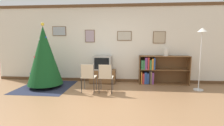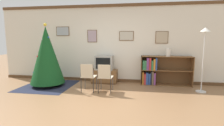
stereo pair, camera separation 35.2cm
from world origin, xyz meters
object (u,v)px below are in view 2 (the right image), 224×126
object	(u,v)px
television	(104,63)
folding_chair_right	(105,76)
folding_chair_left	(88,76)
tv_console	(104,76)
vase	(168,52)
christmas_tree	(47,55)
bookshelf	(157,71)
standing_lamp	(204,43)

from	to	relation	value
television	folding_chair_right	xyz separation A→B (m)	(0.25, -1.08, -0.24)
folding_chair_left	folding_chair_right	world-z (taller)	same
television	folding_chair_left	bearing A→B (deg)	-103.05
tv_console	folding_chair_right	size ratio (longest dim) A/B	1.07
television	folding_chair_left	world-z (taller)	television
vase	christmas_tree	bearing A→B (deg)	-169.34
tv_console	bookshelf	xyz separation A→B (m)	(1.77, 0.05, 0.23)
folding_chair_left	folding_chair_right	distance (m)	0.50
christmas_tree	folding_chair_left	distance (m)	1.61
television	folding_chair_left	size ratio (longest dim) A/B	0.73
television	bookshelf	bearing A→B (deg)	1.69
television	standing_lamp	size ratio (longest dim) A/B	0.33
bookshelf	christmas_tree	bearing A→B (deg)	-167.88
folding_chair_right	standing_lamp	size ratio (longest dim) A/B	0.45
television	tv_console	bearing A→B (deg)	90.00
folding_chair_left	standing_lamp	size ratio (longest dim) A/B	0.45
christmas_tree	television	size ratio (longest dim) A/B	3.34
bookshelf	vase	size ratio (longest dim) A/B	6.39
folding_chair_left	bookshelf	bearing A→B (deg)	29.28
christmas_tree	folding_chair_left	size ratio (longest dim) A/B	2.44
folding_chair_left	vase	size ratio (longest dim) A/B	3.20
tv_console	christmas_tree	bearing A→B (deg)	-157.86
television	bookshelf	size ratio (longest dim) A/B	0.37
television	folding_chair_left	xyz separation A→B (m)	(-0.25, -1.08, -0.24)
folding_chair_right	television	bearing A→B (deg)	103.05
vase	folding_chair_left	bearing A→B (deg)	-154.91
tv_console	vase	size ratio (longest dim) A/B	3.43
christmas_tree	television	world-z (taller)	christmas_tree
standing_lamp	christmas_tree	bearing A→B (deg)	-178.57
folding_chair_left	standing_lamp	bearing A→B (deg)	8.84
christmas_tree	bookshelf	bearing A→B (deg)	12.12
tv_console	bookshelf	size ratio (longest dim) A/B	0.54
christmas_tree	standing_lamp	xyz separation A→B (m)	(4.70, 0.12, 0.40)
christmas_tree	standing_lamp	size ratio (longest dim) A/B	1.09
tv_console	vase	distance (m)	2.28
vase	standing_lamp	bearing A→B (deg)	-35.05
folding_chair_right	vase	size ratio (longest dim) A/B	3.20
tv_console	folding_chair_left	bearing A→B (deg)	-103.02
tv_console	standing_lamp	world-z (taller)	standing_lamp
christmas_tree	vase	size ratio (longest dim) A/B	7.81
tv_console	folding_chair_right	bearing A→B (deg)	-76.98
television	standing_lamp	world-z (taller)	standing_lamp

